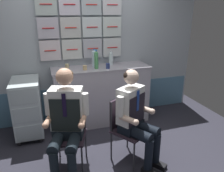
# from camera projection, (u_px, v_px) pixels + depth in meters

# --- Properties ---
(ground) EXTENTS (4.80, 4.80, 0.04)m
(ground) POSITION_uv_depth(u_px,v_px,m) (108.00, 161.00, 2.88)
(ground) COLOR #2A2933
(galley_bulkhead) EXTENTS (4.20, 0.14, 2.15)m
(galley_bulkhead) POSITION_uv_depth(u_px,v_px,m) (85.00, 58.00, 3.75)
(galley_bulkhead) COLOR #A5B0B8
(galley_bulkhead) RESTS_ON ground
(galley_counter) EXTENTS (1.63, 0.53, 1.00)m
(galley_counter) POSITION_uv_depth(u_px,v_px,m) (102.00, 95.00, 3.75)
(galley_counter) COLOR #ABA7B3
(galley_counter) RESTS_ON ground
(service_trolley) EXTENTS (0.40, 0.65, 0.91)m
(service_trolley) POSITION_uv_depth(u_px,v_px,m) (28.00, 107.00, 3.32)
(service_trolley) COLOR black
(service_trolley) RESTS_ON ground
(folding_chair_left) EXTENTS (0.50, 0.50, 0.83)m
(folding_chair_left) POSITION_uv_depth(u_px,v_px,m) (70.00, 127.00, 2.70)
(folding_chair_left) COLOR #2D2D33
(folding_chair_left) RESTS_ON ground
(crew_member_left) EXTENTS (0.55, 0.70, 1.28)m
(crew_member_left) POSITION_uv_depth(u_px,v_px,m) (66.00, 118.00, 2.49)
(crew_member_left) COLOR black
(crew_member_left) RESTS_ON ground
(folding_chair_right) EXTENTS (0.55, 0.55, 0.83)m
(folding_chair_right) POSITION_uv_depth(u_px,v_px,m) (125.00, 122.00, 2.81)
(folding_chair_right) COLOR #2D2D33
(folding_chair_right) RESTS_ON ground
(crew_member_right) EXTENTS (0.59, 0.67, 1.23)m
(crew_member_right) POSITION_uv_depth(u_px,v_px,m) (136.00, 115.00, 2.66)
(crew_member_right) COLOR black
(crew_member_right) RESTS_ON ground
(water_bottle_tall) EXTENTS (0.06, 0.06, 0.30)m
(water_bottle_tall) POSITION_uv_depth(u_px,v_px,m) (96.00, 60.00, 3.44)
(water_bottle_tall) COLOR #4C9A5B
(water_bottle_tall) RESTS_ON galley_counter
(water_bottle_short) EXTENTS (0.07, 0.07, 0.30)m
(water_bottle_short) POSITION_uv_depth(u_px,v_px,m) (94.00, 58.00, 3.55)
(water_bottle_short) COLOR silver
(water_bottle_short) RESTS_ON galley_counter
(water_bottle_clear) EXTENTS (0.07, 0.07, 0.24)m
(water_bottle_clear) POSITION_uv_depth(u_px,v_px,m) (111.00, 58.00, 3.71)
(water_bottle_clear) COLOR silver
(water_bottle_clear) RESTS_ON galley_counter
(coffee_cup_spare) EXTENTS (0.06, 0.06, 0.07)m
(coffee_cup_spare) POSITION_uv_depth(u_px,v_px,m) (85.00, 68.00, 3.39)
(coffee_cup_spare) COLOR tan
(coffee_cup_spare) RESTS_ON galley_counter
(coffee_cup_white) EXTENTS (0.06, 0.06, 0.09)m
(coffee_cup_white) POSITION_uv_depth(u_px,v_px,m) (108.00, 66.00, 3.47)
(coffee_cup_white) COLOR navy
(coffee_cup_white) RESTS_ON galley_counter
(paper_cup_tan) EXTENTS (0.06, 0.06, 0.06)m
(paper_cup_tan) POSITION_uv_depth(u_px,v_px,m) (67.00, 66.00, 3.52)
(paper_cup_tan) COLOR tan
(paper_cup_tan) RESTS_ON galley_counter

